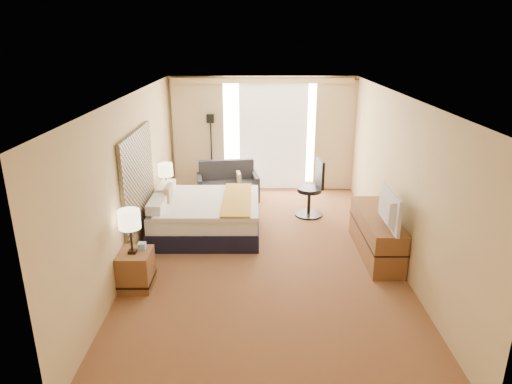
{
  "coord_description": "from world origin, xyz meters",
  "views": [
    {
      "loc": [
        -0.16,
        -6.86,
        3.46
      ],
      "look_at": [
        -0.15,
        0.4,
        0.95
      ],
      "focal_mm": 32.0,
      "sensor_mm": 36.0,
      "label": 1
    }
  ],
  "objects_px": {
    "media_dresser": "(376,234)",
    "loveseat": "(228,187)",
    "lamp_left": "(129,220)",
    "nightstand_left": "(136,270)",
    "bed": "(206,216)",
    "floor_lamp": "(211,137)",
    "nightstand_right": "(168,207)",
    "television": "(384,208)",
    "lamp_right": "(165,170)",
    "desk_chair": "(312,191)"
  },
  "relations": [
    {
      "from": "lamp_right",
      "to": "desk_chair",
      "type": "bearing_deg",
      "value": 4.61
    },
    {
      "from": "bed",
      "to": "floor_lamp",
      "type": "distance_m",
      "value": 2.62
    },
    {
      "from": "lamp_left",
      "to": "floor_lamp",
      "type": "bearing_deg",
      "value": 80.54
    },
    {
      "from": "media_dresser",
      "to": "loveseat",
      "type": "height_order",
      "value": "loveseat"
    },
    {
      "from": "nightstand_left",
      "to": "media_dresser",
      "type": "xyz_separation_m",
      "value": [
        3.7,
        1.05,
        0.07
      ]
    },
    {
      "from": "loveseat",
      "to": "television",
      "type": "xyz_separation_m",
      "value": [
        2.55,
        -3.16,
        0.71
      ]
    },
    {
      "from": "lamp_right",
      "to": "lamp_left",
      "type": "bearing_deg",
      "value": -90.33
    },
    {
      "from": "lamp_right",
      "to": "television",
      "type": "height_order",
      "value": "television"
    },
    {
      "from": "loveseat",
      "to": "lamp_left",
      "type": "height_order",
      "value": "lamp_left"
    },
    {
      "from": "media_dresser",
      "to": "bed",
      "type": "height_order",
      "value": "bed"
    },
    {
      "from": "floor_lamp",
      "to": "lamp_right",
      "type": "height_order",
      "value": "floor_lamp"
    },
    {
      "from": "lamp_right",
      "to": "television",
      "type": "relative_size",
      "value": 0.61
    },
    {
      "from": "media_dresser",
      "to": "desk_chair",
      "type": "xyz_separation_m",
      "value": [
        -0.85,
        1.73,
        0.16
      ]
    },
    {
      "from": "bed",
      "to": "nightstand_left",
      "type": "bearing_deg",
      "value": -113.09
    },
    {
      "from": "bed",
      "to": "desk_chair",
      "type": "xyz_separation_m",
      "value": [
        2.04,
        0.88,
        0.17
      ]
    },
    {
      "from": "bed",
      "to": "floor_lamp",
      "type": "height_order",
      "value": "floor_lamp"
    },
    {
      "from": "nightstand_right",
      "to": "television",
      "type": "relative_size",
      "value": 0.57
    },
    {
      "from": "bed",
      "to": "media_dresser",
      "type": "bearing_deg",
      "value": -16.39
    },
    {
      "from": "loveseat",
      "to": "television",
      "type": "distance_m",
      "value": 4.12
    },
    {
      "from": "nightstand_left",
      "to": "floor_lamp",
      "type": "xyz_separation_m",
      "value": [
        0.71,
        4.35,
        0.99
      ]
    },
    {
      "from": "media_dresser",
      "to": "bed",
      "type": "distance_m",
      "value": 3.01
    },
    {
      "from": "floor_lamp",
      "to": "television",
      "type": "bearing_deg",
      "value": -51.84
    },
    {
      "from": "nightstand_left",
      "to": "loveseat",
      "type": "xyz_separation_m",
      "value": [
        1.1,
        3.76,
        -0.0
      ]
    },
    {
      "from": "nightstand_left",
      "to": "floor_lamp",
      "type": "bearing_deg",
      "value": 80.77
    },
    {
      "from": "nightstand_right",
      "to": "media_dresser",
      "type": "height_order",
      "value": "media_dresser"
    },
    {
      "from": "loveseat",
      "to": "desk_chair",
      "type": "distance_m",
      "value": 2.02
    },
    {
      "from": "floor_lamp",
      "to": "television",
      "type": "xyz_separation_m",
      "value": [
        2.94,
        -3.75,
        -0.28
      ]
    },
    {
      "from": "nightstand_right",
      "to": "television",
      "type": "height_order",
      "value": "television"
    },
    {
      "from": "loveseat",
      "to": "floor_lamp",
      "type": "relative_size",
      "value": 0.79
    },
    {
      "from": "media_dresser",
      "to": "loveseat",
      "type": "bearing_deg",
      "value": 133.75
    },
    {
      "from": "nightstand_left",
      "to": "media_dresser",
      "type": "bearing_deg",
      "value": 15.84
    },
    {
      "from": "media_dresser",
      "to": "lamp_right",
      "type": "xyz_separation_m",
      "value": [
        -3.71,
        1.5,
        0.66
      ]
    },
    {
      "from": "nightstand_left",
      "to": "lamp_left",
      "type": "bearing_deg",
      "value": -137.34
    },
    {
      "from": "television",
      "to": "lamp_right",
      "type": "bearing_deg",
      "value": 62.34
    },
    {
      "from": "media_dresser",
      "to": "television",
      "type": "bearing_deg",
      "value": -96.39
    },
    {
      "from": "nightstand_right",
      "to": "desk_chair",
      "type": "distance_m",
      "value": 2.87
    },
    {
      "from": "media_dresser",
      "to": "lamp_left",
      "type": "height_order",
      "value": "lamp_left"
    },
    {
      "from": "floor_lamp",
      "to": "lamp_left",
      "type": "bearing_deg",
      "value": -99.46
    },
    {
      "from": "media_dresser",
      "to": "lamp_left",
      "type": "relative_size",
      "value": 2.79
    },
    {
      "from": "lamp_left",
      "to": "bed",
      "type": "bearing_deg",
      "value": 66.58
    },
    {
      "from": "nightstand_left",
      "to": "lamp_right",
      "type": "relative_size",
      "value": 0.93
    },
    {
      "from": "nightstand_left",
      "to": "television",
      "type": "relative_size",
      "value": 0.57
    },
    {
      "from": "floor_lamp",
      "to": "desk_chair",
      "type": "relative_size",
      "value": 1.56
    },
    {
      "from": "nightstand_left",
      "to": "media_dresser",
      "type": "height_order",
      "value": "media_dresser"
    },
    {
      "from": "nightstand_right",
      "to": "desk_chair",
      "type": "bearing_deg",
      "value": 5.58
    },
    {
      "from": "nightstand_left",
      "to": "bed",
      "type": "distance_m",
      "value": 2.07
    },
    {
      "from": "desk_chair",
      "to": "lamp_left",
      "type": "height_order",
      "value": "lamp_left"
    },
    {
      "from": "bed",
      "to": "lamp_right",
      "type": "height_order",
      "value": "lamp_right"
    },
    {
      "from": "media_dresser",
      "to": "television",
      "type": "xyz_separation_m",
      "value": [
        -0.05,
        -0.45,
        0.63
      ]
    },
    {
      "from": "nightstand_left",
      "to": "loveseat",
      "type": "bearing_deg",
      "value": 73.65
    }
  ]
}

